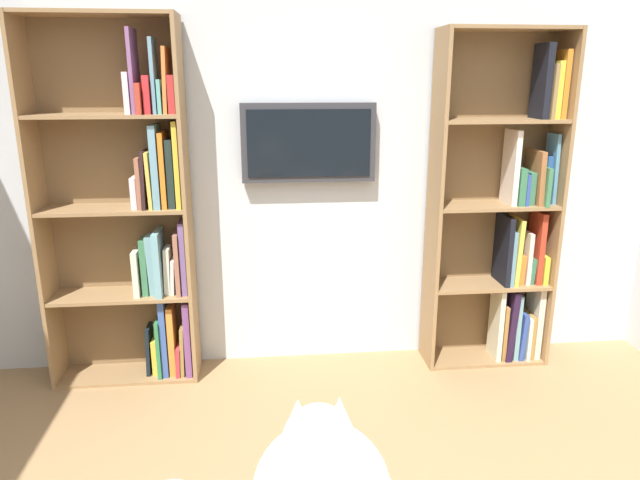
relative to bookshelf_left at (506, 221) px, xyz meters
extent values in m
cube|color=silver|center=(1.21, -0.17, 0.44)|extent=(4.52, 0.06, 2.70)
cube|color=#937047|center=(-0.28, 0.02, 0.10)|extent=(0.02, 0.28, 2.03)
cube|color=#937047|center=(0.47, 0.02, 0.10)|extent=(0.02, 0.28, 2.03)
cube|color=brown|center=(0.09, -0.11, 0.10)|extent=(0.76, 0.01, 2.03)
cube|color=#937047|center=(0.09, 0.02, -0.90)|extent=(0.72, 0.27, 0.02)
cube|color=#937047|center=(0.09, 0.02, -0.40)|extent=(0.72, 0.27, 0.02)
cube|color=#937047|center=(0.09, 0.02, 0.10)|extent=(0.72, 0.27, 0.02)
cube|color=#937047|center=(0.09, 0.02, 0.61)|extent=(0.72, 0.27, 0.02)
cube|color=#937047|center=(0.09, 0.02, 1.11)|extent=(0.72, 0.27, 0.02)
cube|color=beige|center=(-0.24, 0.02, -0.66)|extent=(0.04, 0.19, 0.47)
cube|color=olive|center=(-0.20, 0.02, -0.75)|extent=(0.03, 0.19, 0.29)
cube|color=silver|center=(-0.17, 0.03, -0.75)|extent=(0.02, 0.20, 0.28)
cube|color=#304892|center=(-0.13, 0.01, -0.74)|extent=(0.04, 0.23, 0.31)
cube|color=#72A2A8|center=(-0.09, 0.02, -0.68)|extent=(0.03, 0.20, 0.43)
cube|color=#25152F|center=(-0.05, 0.02, -0.66)|extent=(0.06, 0.23, 0.46)
cube|color=#A07036|center=(-0.01, 0.01, -0.71)|extent=(0.02, 0.22, 0.36)
cube|color=beige|center=(0.02, 0.04, -0.66)|extent=(0.03, 0.17, 0.47)
cube|color=yellow|center=(-0.24, 0.03, -0.30)|extent=(0.03, 0.17, 0.18)
cube|color=#B03621|center=(-0.20, 0.02, -0.17)|extent=(0.03, 0.18, 0.45)
cube|color=#337351|center=(-0.16, 0.01, -0.31)|extent=(0.04, 0.16, 0.16)
cube|color=beige|center=(-0.13, 0.03, -0.23)|extent=(0.03, 0.15, 0.33)
cube|color=orange|center=(-0.09, 0.04, -0.30)|extent=(0.04, 0.13, 0.19)
cube|color=#DFC747|center=(-0.05, 0.02, -0.18)|extent=(0.04, 0.22, 0.41)
cube|color=#618FA5|center=(-0.02, 0.02, -0.22)|extent=(0.02, 0.20, 0.34)
cube|color=black|center=(0.01, 0.02, -0.17)|extent=(0.03, 0.23, 0.43)
cube|color=#5995B4|center=(-0.24, 0.02, 0.32)|extent=(0.03, 0.14, 0.42)
cube|color=#265392|center=(-0.21, 0.01, 0.26)|extent=(0.04, 0.12, 0.29)
cube|color=#3B754C|center=(-0.17, 0.04, 0.23)|extent=(0.02, 0.24, 0.23)
cube|color=#986035|center=(-0.14, 0.03, 0.27)|extent=(0.04, 0.21, 0.32)
cube|color=#3A7452|center=(-0.10, 0.04, 0.21)|extent=(0.04, 0.13, 0.19)
cube|color=#2F499C|center=(-0.07, 0.02, 0.21)|extent=(0.02, 0.20, 0.19)
cube|color=#35714B|center=(-0.04, 0.04, 0.22)|extent=(0.04, 0.15, 0.22)
cube|color=silver|center=(0.01, 0.01, 0.33)|extent=(0.03, 0.19, 0.44)
cube|color=orange|center=(-0.24, 0.02, 0.81)|extent=(0.03, 0.17, 0.38)
cube|color=gold|center=(-0.20, 0.02, 0.78)|extent=(0.03, 0.18, 0.32)
cube|color=olive|center=(-0.16, 0.04, 0.77)|extent=(0.02, 0.20, 0.31)
cube|color=black|center=(-0.12, 0.03, 0.82)|extent=(0.04, 0.19, 0.42)
cube|color=#937047|center=(1.91, 0.02, 0.13)|extent=(0.02, 0.28, 2.09)
cube|color=#937047|center=(2.73, 0.02, 0.13)|extent=(0.02, 0.28, 2.09)
cube|color=brown|center=(2.32, -0.11, 0.13)|extent=(0.84, 0.01, 2.09)
cube|color=#937047|center=(2.32, 0.02, -0.90)|extent=(0.79, 0.27, 0.02)
cube|color=#937047|center=(2.32, 0.02, -0.39)|extent=(0.79, 0.27, 0.02)
cube|color=#937047|center=(2.32, 0.02, 0.13)|extent=(0.79, 0.27, 0.02)
cube|color=#937047|center=(2.32, 0.02, 0.65)|extent=(0.79, 0.27, 0.02)
cube|color=#937047|center=(2.32, 0.02, 1.16)|extent=(0.79, 0.27, 0.02)
cube|color=#75427B|center=(1.95, 0.02, -0.66)|extent=(0.04, 0.22, 0.47)
cube|color=olive|center=(1.99, 0.01, -0.74)|extent=(0.03, 0.22, 0.31)
cube|color=#B23139|center=(2.02, 0.03, -0.80)|extent=(0.03, 0.20, 0.18)
cube|color=orange|center=(2.05, 0.03, -0.67)|extent=(0.04, 0.16, 0.44)
cube|color=#38569B|center=(2.09, 0.04, -0.65)|extent=(0.03, 0.16, 0.48)
cube|color=#2C7546|center=(2.12, 0.03, -0.71)|extent=(0.02, 0.20, 0.36)
cube|color=gold|center=(2.16, 0.02, -0.78)|extent=(0.03, 0.13, 0.22)
cube|color=black|center=(2.19, 0.02, -0.74)|extent=(0.03, 0.14, 0.30)
cube|color=slate|center=(1.95, 0.02, -0.16)|extent=(0.03, 0.18, 0.43)
cube|color=#99624C|center=(1.98, 0.02, -0.19)|extent=(0.03, 0.21, 0.37)
cube|color=silver|center=(2.02, 0.01, -0.27)|extent=(0.03, 0.17, 0.21)
cube|color=beige|center=(2.05, 0.02, -0.24)|extent=(0.04, 0.13, 0.28)
cube|color=#6EA2AE|center=(2.09, 0.03, -0.19)|extent=(0.04, 0.22, 0.38)
cube|color=#6D9EA4|center=(2.13, 0.03, -0.20)|extent=(0.05, 0.13, 0.35)
cube|color=#3A754D|center=(2.17, 0.02, -0.21)|extent=(0.03, 0.14, 0.33)
cube|color=beige|center=(2.22, 0.02, -0.24)|extent=(0.03, 0.20, 0.27)
cube|color=gold|center=(1.95, 0.03, 0.38)|extent=(0.03, 0.21, 0.48)
cube|color=#1C2926|center=(1.99, 0.01, 0.33)|extent=(0.04, 0.19, 0.38)
cube|color=orange|center=(2.03, 0.01, 0.35)|extent=(0.03, 0.20, 0.42)
cube|color=#6694A6|center=(2.07, 0.02, 0.37)|extent=(0.04, 0.21, 0.46)
cube|color=gold|center=(2.10, 0.03, 0.30)|extent=(0.03, 0.20, 0.32)
cube|color=black|center=(2.13, 0.03, 0.30)|extent=(0.03, 0.19, 0.32)
cube|color=#9C5E45|center=(2.16, 0.03, 0.28)|extent=(0.02, 0.18, 0.28)
cube|color=silver|center=(2.19, 0.02, 0.23)|extent=(0.03, 0.16, 0.17)
cube|color=red|center=(1.95, 0.04, 0.76)|extent=(0.04, 0.14, 0.20)
cube|color=orange|center=(1.98, 0.01, 0.83)|extent=(0.03, 0.20, 0.35)
cube|color=#5DA59B|center=(2.01, 0.03, 0.75)|extent=(0.02, 0.17, 0.18)
cube|color=#6490A5|center=(2.04, 0.03, 0.85)|extent=(0.02, 0.15, 0.39)
cube|color=red|center=(2.07, 0.04, 0.76)|extent=(0.03, 0.18, 0.20)
cube|color=#AD3727|center=(2.11, 0.03, 0.74)|extent=(0.03, 0.24, 0.16)
cube|color=#845384|center=(2.15, 0.02, 0.88)|extent=(0.02, 0.20, 0.44)
cube|color=silver|center=(2.18, 0.03, 0.77)|extent=(0.03, 0.18, 0.22)
cube|color=#333338|center=(1.20, -0.09, 0.48)|extent=(0.79, 0.06, 0.46)
cube|color=black|center=(1.20, -0.06, 0.48)|extent=(0.72, 0.01, 0.39)
sphere|color=white|center=(1.39, 2.32, 0.16)|extent=(0.15, 0.15, 0.15)
cone|color=white|center=(1.35, 2.32, 0.21)|extent=(0.07, 0.07, 0.08)
cone|color=white|center=(1.43, 2.32, 0.21)|extent=(0.07, 0.07, 0.08)
cone|color=beige|center=(1.35, 2.33, 0.21)|extent=(0.04, 0.04, 0.06)
cone|color=beige|center=(1.43, 2.33, 0.21)|extent=(0.04, 0.04, 0.06)
camera|label=1|loc=(1.49, 3.30, 0.85)|focal=32.44mm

